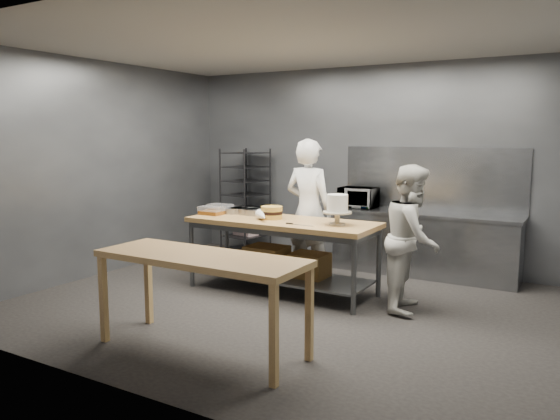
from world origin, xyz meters
name	(u,v)px	position (x,y,z in m)	size (l,w,h in m)	color
ground	(285,305)	(0.00, 0.00, 0.00)	(6.00, 6.00, 0.00)	black
back_wall	(367,166)	(0.00, 2.50, 1.50)	(6.00, 0.04, 3.00)	#4C4F54
work_table	(283,247)	(-0.31, 0.49, 0.57)	(2.40, 0.90, 0.92)	olive
near_counter	(201,264)	(0.02, -1.56, 0.81)	(2.00, 0.70, 0.90)	#95663D
back_counter	(424,244)	(1.00, 2.18, 0.45)	(2.60, 0.60, 0.90)	slate
splashback_panel	(432,179)	(1.00, 2.48, 1.35)	(2.60, 0.02, 0.90)	slate
speed_rack	(246,203)	(-1.97, 2.10, 0.86)	(0.71, 0.75, 1.75)	black
chef_behind	(309,210)	(-0.29, 1.15, 0.96)	(0.70, 0.46, 1.92)	white
chef_right	(412,238)	(1.31, 0.60, 0.83)	(0.80, 0.62, 1.65)	beige
microwave	(358,198)	(0.00, 2.18, 1.05)	(0.54, 0.37, 0.30)	black
frosted_cake_stand	(337,206)	(0.44, 0.46, 1.15)	(0.34, 0.34, 0.36)	#B7AC93
layer_cake	(272,213)	(-0.47, 0.48, 1.00)	(0.27, 0.27, 0.16)	gold
cake_pans	(243,211)	(-1.04, 0.67, 0.96)	(0.67, 0.34, 0.07)	gray
piping_bag	(262,216)	(-0.48, 0.27, 0.98)	(0.12, 0.12, 0.38)	white
offset_spatula	(296,224)	(0.01, 0.23, 0.93)	(0.36, 0.02, 0.02)	slate
pastry_clamshells	(216,209)	(-1.38, 0.51, 0.98)	(0.35, 0.47, 0.11)	#98611E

